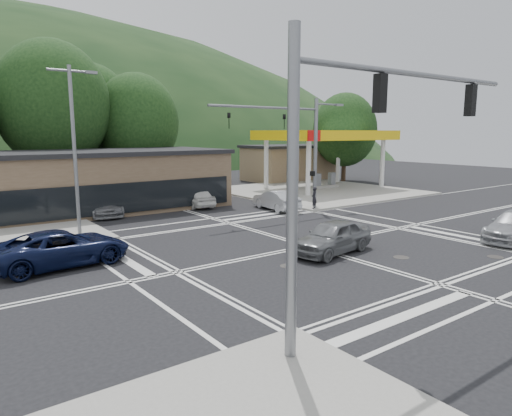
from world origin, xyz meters
TOP-DOWN VIEW (x-y plane):
  - ground at (0.00, 0.00)m, footprint 120.00×120.00m
  - sidewalk_ne at (15.00, 15.00)m, footprint 16.00×16.00m
  - gas_station_canopy at (16.99, 15.99)m, footprint 12.32×8.34m
  - convenience_store at (20.00, 25.00)m, footprint 10.00×6.00m
  - commercial_row at (-8.00, 17.00)m, footprint 24.00×8.00m
  - hill_north at (0.00, 90.00)m, footprint 252.00×126.00m
  - tree_n_b at (-6.00, 24.00)m, footprint 9.00×9.00m
  - tree_n_c at (1.00, 24.00)m, footprint 7.60×7.60m
  - tree_n_e at (-2.00, 28.00)m, footprint 8.40×8.40m
  - tree_ne at (24.00, 20.00)m, footprint 7.20×7.20m
  - streetlight_nw at (-8.44, 9.00)m, footprint 2.50×0.25m
  - signal_mast_ne at (6.95, 8.20)m, footprint 11.65×0.30m
  - signal_mast_sw at (-6.39, -8.20)m, footprint 9.14×0.28m
  - car_blue_west at (-10.64, 3.72)m, footprint 5.72×2.99m
  - car_grey_center at (0.02, -1.60)m, footprint 4.78×2.52m
  - car_queue_a at (5.50, 9.35)m, footprint 2.03×4.55m
  - car_queue_b at (1.45, 14.00)m, footprint 2.15×4.41m
  - car_northbound at (-5.47, 14.74)m, footprint 2.48×5.21m
  - pedestrian at (7.50, 7.50)m, footprint 0.68×0.61m

SIDE VIEW (x-z plane):
  - ground at x=0.00m, z-range 0.00..0.00m
  - hill_north at x=0.00m, z-range -70.00..70.00m
  - sidewalk_ne at x=15.00m, z-range 0.00..0.15m
  - car_queue_b at x=1.45m, z-range 0.00..1.45m
  - car_queue_a at x=5.50m, z-range 0.00..1.45m
  - car_northbound at x=-5.47m, z-range 0.00..1.47m
  - car_blue_west at x=-10.64m, z-range 0.00..1.54m
  - car_grey_center at x=0.02m, z-range 0.00..1.55m
  - pedestrian at x=7.50m, z-range 0.15..1.70m
  - convenience_store at x=20.00m, z-range 0.00..3.80m
  - commercial_row at x=-8.00m, z-range 0.00..4.00m
  - gas_station_canopy at x=16.99m, z-range 2.17..7.92m
  - streetlight_nw at x=-8.44m, z-range 0.55..9.55m
  - signal_mast_ne at x=6.95m, z-range 1.07..9.07m
  - signal_mast_sw at x=-6.39m, z-range 1.12..9.12m
  - tree_ne at x=24.00m, z-range 0.85..10.84m
  - tree_n_c at x=1.00m, z-range 1.06..11.93m
  - tree_n_e at x=-2.00m, z-range 1.15..13.13m
  - tree_n_b at x=-6.00m, z-range 1.30..14.28m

